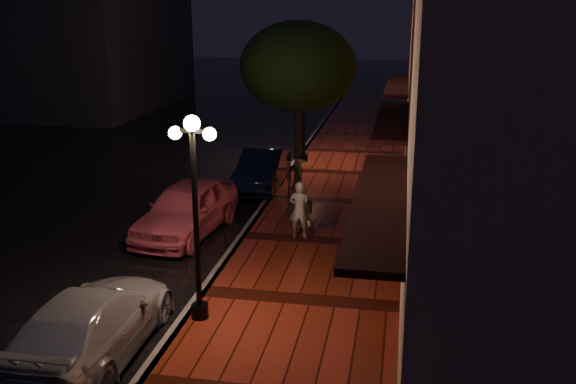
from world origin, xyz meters
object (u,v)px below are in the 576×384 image
Objects in this scene: street_tree at (298,69)px; silver_car at (91,324)px; navy_car at (262,169)px; woman_with_umbrella at (300,186)px; pink_car at (186,209)px; streetlamp_far at (304,103)px; streetlamp_near at (195,207)px; parking_meter at (289,190)px.

silver_car is (-1.87, -12.60, -3.56)m from street_tree.
street_tree is 3.81m from navy_car.
woman_with_umbrella is at bearing -80.06° from street_tree.
pink_car reaches higher than silver_car.
streetlamp_far is 1.89× the size of woman_with_umbrella.
street_tree is at bearing 88.65° from streetlamp_near.
silver_car is (0.45, -6.80, -0.09)m from pink_car.
street_tree is 2.54× the size of woman_with_umbrella.
street_tree is at bearing -77.44° from woman_with_umbrella.
streetlamp_far is 1.02× the size of navy_car.
street_tree is at bearing 111.97° from parking_meter.
parking_meter is (2.26, 8.62, 0.27)m from silver_car.
street_tree reaches higher than streetlamp_far.
woman_with_umbrella is (1.29, -8.89, -0.94)m from streetlamp_far.
streetlamp_far reaches higher than woman_with_umbrella.
streetlamp_far is at bearing 74.37° from navy_car.
street_tree reaches higher than silver_car.
parking_meter is (-0.64, 1.91, -0.70)m from woman_with_umbrella.
parking_meter reaches higher than silver_car.
pink_car is at bearing -103.32° from navy_car.
street_tree is 13.22m from silver_car.
pink_car is 0.96× the size of silver_car.
streetlamp_far is at bearing 83.11° from pink_car.
streetlamp_near is 5.88m from pink_car.
woman_with_umbrella is at bearing -67.91° from navy_car.
streetlamp_near is at bearing 78.44° from woman_with_umbrella.
street_tree is 5.17m from parking_meter.
navy_car is (1.11, 5.14, -0.08)m from pink_car.
pink_car reaches higher than navy_car.
streetlamp_near is at bearing -62.03° from pink_car.
woman_with_umbrella is at bearing -81.74° from streetlamp_far.
streetlamp_far is at bearing -96.44° from silver_car.
parking_meter is at bearing 84.71° from streetlamp_near.
street_tree reaches higher than streetlamp_near.
streetlamp_far is at bearing 111.67° from parking_meter.
street_tree is at bearing -85.09° from streetlamp_far.
woman_with_umbrella is (1.03, -5.89, -2.58)m from street_tree.
pink_car is at bearing -86.75° from silver_car.
silver_car is at bearing -94.28° from navy_car.
woman_with_umbrella is (1.29, 5.11, -0.94)m from streetlamp_near.
streetlamp_near is at bearing -135.71° from silver_car.
woman_with_umbrella is at bearing 75.82° from streetlamp_near.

